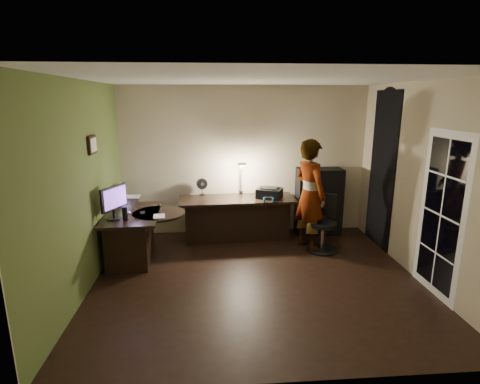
{
  "coord_description": "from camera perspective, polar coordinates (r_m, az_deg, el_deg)",
  "views": [
    {
      "loc": [
        -0.61,
        -4.78,
        2.45
      ],
      "look_at": [
        -0.15,
        1.05,
        1.0
      ],
      "focal_mm": 28.0,
      "sensor_mm": 36.0,
      "label": 1
    }
  ],
  "objects": [
    {
      "name": "desk_lamp",
      "position": [
        6.77,
        0.14,
        2.34
      ],
      "size": [
        0.22,
        0.32,
        0.65
      ],
      "primitive_type": "cube",
      "rotation": [
        0.0,
        0.0,
        0.21
      ],
      "color": "black",
      "rests_on": "desk_right"
    },
    {
      "name": "monitor",
      "position": [
        5.72,
        -18.75,
        -2.19
      ],
      "size": [
        0.32,
        0.54,
        0.36
      ],
      "primitive_type": "cube",
      "rotation": [
        0.0,
        0.0,
        -0.43
      ],
      "color": "black",
      "rests_on": "desk_left"
    },
    {
      "name": "french_door",
      "position": [
        5.29,
        28.31,
        -3.15
      ],
      "size": [
        0.02,
        0.92,
        2.1
      ],
      "primitive_type": "cube",
      "color": "white",
      "rests_on": "floor"
    },
    {
      "name": "desk_left",
      "position": [
        6.1,
        -15.88,
        -6.51
      ],
      "size": [
        0.87,
        1.35,
        0.76
      ],
      "primitive_type": "cube",
      "rotation": [
        0.0,
        0.0,
        0.05
      ],
      "color": "black",
      "rests_on": "floor"
    },
    {
      "name": "green_wall_overlay",
      "position": [
        5.17,
        -22.77,
        0.54
      ],
      "size": [
        0.0,
        4.0,
        2.7
      ],
      "primitive_type": "cube",
      "color": "#4F642D",
      "rests_on": "floor"
    },
    {
      "name": "office_chair",
      "position": [
        6.3,
        12.52,
        -4.78
      ],
      "size": [
        0.68,
        0.68,
        0.93
      ],
      "primitive_type": "cube",
      "rotation": [
        0.0,
        0.0,
        -0.38
      ],
      "color": "black",
      "rests_on": "floor"
    },
    {
      "name": "person",
      "position": [
        6.26,
        10.6,
        -0.45
      ],
      "size": [
        0.67,
        0.78,
        1.84
      ],
      "primitive_type": "imported",
      "rotation": [
        0.0,
        0.0,
        2.0
      ],
      "color": "#D8A88C",
      "rests_on": "floor"
    },
    {
      "name": "wall_back",
      "position": [
        6.9,
        0.63,
        4.75
      ],
      "size": [
        4.5,
        0.01,
        2.7
      ],
      "primitive_type": "cube",
      "color": "tan",
      "rests_on": "floor"
    },
    {
      "name": "arched_doorway",
      "position": [
        6.68,
        20.86,
        3.09
      ],
      "size": [
        0.01,
        0.9,
        2.6
      ],
      "primitive_type": "cube",
      "color": "black",
      "rests_on": "floor"
    },
    {
      "name": "phone",
      "position": [
        5.94,
        -14.63,
        -3.06
      ],
      "size": [
        0.08,
        0.14,
        0.01
      ],
      "primitive_type": "cube",
      "rotation": [
        0.0,
        0.0,
        0.14
      ],
      "color": "black",
      "rests_on": "desk_left"
    },
    {
      "name": "desk_right",
      "position": [
        6.68,
        -0.45,
        -4.12
      ],
      "size": [
        2.06,
        0.81,
        0.76
      ],
      "primitive_type": "cube",
      "rotation": [
        0.0,
        0.0,
        0.05
      ],
      "color": "black",
      "rests_on": "floor"
    },
    {
      "name": "ceiling",
      "position": [
        4.83,
        2.87,
        16.93
      ],
      "size": [
        4.5,
        4.0,
        0.01
      ],
      "primitive_type": "cube",
      "color": "silver",
      "rests_on": "floor"
    },
    {
      "name": "framed_picture",
      "position": [
        5.51,
        -21.63,
        6.7
      ],
      "size": [
        0.04,
        0.3,
        0.25
      ],
      "primitive_type": "cube",
      "color": "black",
      "rests_on": "wall_left"
    },
    {
      "name": "wall_right",
      "position": [
        5.68,
        25.89,
        1.34
      ],
      "size": [
        0.01,
        4.0,
        2.7
      ],
      "primitive_type": "cube",
      "color": "tan",
      "rests_on": "floor"
    },
    {
      "name": "wall_left",
      "position": [
        5.18,
        -22.93,
        0.54
      ],
      "size": [
        0.01,
        4.0,
        2.7
      ],
      "primitive_type": "cube",
      "color": "tan",
      "rests_on": "floor"
    },
    {
      "name": "laptop",
      "position": [
        6.53,
        -16.44,
        0.2
      ],
      "size": [
        0.33,
        0.31,
        0.23
      ],
      "primitive_type": "cube",
      "rotation": [
        0.0,
        0.0,
        -0.02
      ],
      "color": "silver",
      "rests_on": "laptop_stand"
    },
    {
      "name": "laptop_stand",
      "position": [
        6.57,
        -16.35,
        -1.15
      ],
      "size": [
        0.29,
        0.26,
        0.1
      ],
      "primitive_type": "cube",
      "rotation": [
        0.0,
        0.0,
        0.35
      ],
      "color": "silver",
      "rests_on": "desk_left"
    },
    {
      "name": "cabinet",
      "position": [
        7.1,
        11.89,
        -1.38
      ],
      "size": [
        0.82,
        0.41,
        1.23
      ],
      "primitive_type": "cube",
      "rotation": [
        0.0,
        0.0,
        -0.0
      ],
      "color": "black",
      "rests_on": "floor"
    },
    {
      "name": "notepad",
      "position": [
        5.69,
        -12.22,
        -3.63
      ],
      "size": [
        0.19,
        0.25,
        0.01
      ],
      "primitive_type": "cube",
      "rotation": [
        0.0,
        0.0,
        0.12
      ],
      "color": "silver",
      "rests_on": "desk_left"
    },
    {
      "name": "headphones",
      "position": [
        6.34,
        4.36,
        -1.09
      ],
      "size": [
        0.19,
        0.09,
        0.09
      ],
      "primitive_type": "cube",
      "rotation": [
        0.0,
        0.0,
        -0.06
      ],
      "color": "#185D97",
      "rests_on": "desk_right"
    },
    {
      "name": "wall_front",
      "position": [
        3.05,
        7.37,
        -7.34
      ],
      "size": [
        4.5,
        0.01,
        2.7
      ],
      "primitive_type": "cube",
      "color": "tan",
      "rests_on": "floor"
    },
    {
      "name": "mouse",
      "position": [
        5.97,
        -16.56,
        -2.98
      ],
      "size": [
        0.08,
        0.1,
        0.03
      ],
      "primitive_type": "ellipsoid",
      "rotation": [
        0.0,
        0.0,
        -0.34
      ],
      "color": "silver",
      "rests_on": "desk_left"
    },
    {
      "name": "printer",
      "position": [
        6.58,
        4.52,
        -0.11
      ],
      "size": [
        0.52,
        0.47,
        0.19
      ],
      "primitive_type": "cube",
      "rotation": [
        0.0,
        0.0,
        -0.42
      ],
      "color": "black",
      "rests_on": "desk_right"
    },
    {
      "name": "floor",
      "position": [
        5.41,
        2.52,
        -13.08
      ],
      "size": [
        4.5,
        4.0,
        0.01
      ],
      "primitive_type": "cube",
      "color": "black",
      "rests_on": "ground"
    },
    {
      "name": "speaker",
      "position": [
        5.63,
        -17.13,
        -3.14
      ],
      "size": [
        0.08,
        0.08,
        0.2
      ],
      "primitive_type": "cylinder",
      "rotation": [
        0.0,
        0.0,
        0.01
      ],
      "color": "black",
      "rests_on": "desk_left"
    },
    {
      "name": "pen",
      "position": [
        5.63,
        -15.44,
        -4.02
      ],
      "size": [
        0.1,
        0.11,
        0.01
      ],
      "primitive_type": "cube",
      "rotation": [
        0.0,
        0.0,
        0.74
      ],
      "color": "black",
      "rests_on": "desk_left"
    },
    {
      "name": "desk_fan",
      "position": [
        6.79,
        -5.81,
        0.83
      ],
      "size": [
        0.22,
        0.15,
        0.3
      ],
      "primitive_type": "cube",
      "rotation": [
        0.0,
        0.0,
        0.23
      ],
      "color": "black",
      "rests_on": "desk_right"
    }
  ]
}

